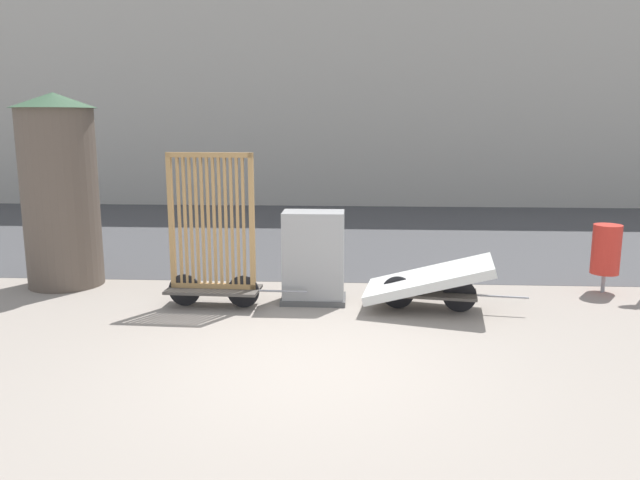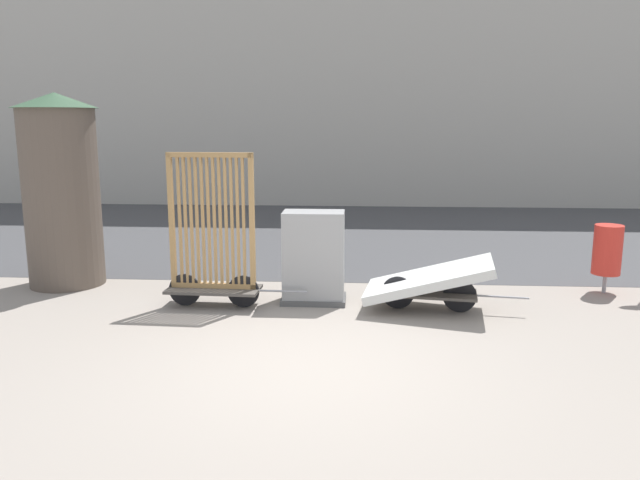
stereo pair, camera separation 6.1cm
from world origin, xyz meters
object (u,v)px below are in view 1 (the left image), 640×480
at_px(bike_cart_with_bedframe, 213,249).
at_px(utility_cabinet, 314,260).
at_px(bike_cart_with_mattress, 429,281).
at_px(advertising_column, 60,189).
at_px(trash_bin, 606,250).

xyz_separation_m(bike_cart_with_bedframe, utility_cabinet, (1.42, 0.32, -0.21)).
height_order(bike_cart_with_mattress, advertising_column, advertising_column).
relative_size(bike_cart_with_bedframe, trash_bin, 2.06).
height_order(bike_cart_with_mattress, utility_cabinet, utility_cabinet).
distance_m(utility_cabinet, advertising_column, 4.29).
xyz_separation_m(bike_cart_with_mattress, utility_cabinet, (-1.66, 0.32, 0.21)).
xyz_separation_m(bike_cart_with_bedframe, advertising_column, (-2.70, 1.08, 0.72)).
relative_size(utility_cabinet, trash_bin, 1.26).
distance_m(bike_cart_with_bedframe, trash_bin, 6.02).
height_order(bike_cart_with_bedframe, utility_cabinet, bike_cart_with_bedframe).
distance_m(utility_cabinet, trash_bin, 4.57).
xyz_separation_m(bike_cart_with_bedframe, trash_bin, (5.92, 1.08, -0.17)).
distance_m(bike_cart_with_mattress, utility_cabinet, 1.70).
distance_m(bike_cart_with_mattress, advertising_column, 5.99).
bearing_deg(trash_bin, advertising_column, 180.00).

